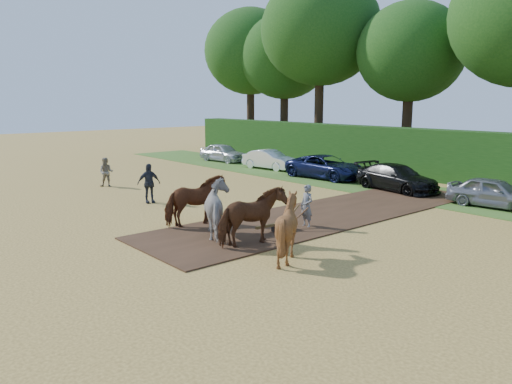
{
  "coord_description": "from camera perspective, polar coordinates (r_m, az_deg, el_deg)",
  "views": [
    {
      "loc": [
        15.06,
        -8.56,
        4.75
      ],
      "look_at": [
        1.39,
        3.09,
        1.4
      ],
      "focal_mm": 35.0,
      "sensor_mm": 36.0,
      "label": 1
    }
  ],
  "objects": [
    {
      "name": "spectator_near",
      "position": [
        28.55,
        -16.74,
        2.17
      ],
      "size": [
        0.97,
        0.99,
        1.61
      ],
      "primitive_type": "imported",
      "rotation": [
        0.0,
        0.0,
        0.88
      ],
      "color": "tan",
      "rests_on": "ground"
    },
    {
      "name": "plough_team",
      "position": [
        16.85,
        -2.02,
        -2.41
      ],
      "size": [
        6.52,
        4.54,
        1.95
      ],
      "color": "brown",
      "rests_on": "ground"
    },
    {
      "name": "spectator_far",
      "position": [
        23.58,
        -12.16,
        0.98
      ],
      "size": [
        0.64,
        1.14,
        1.84
      ],
      "primitive_type": "imported",
      "rotation": [
        0.0,
        0.0,
        1.38
      ],
      "color": "#262A32",
      "rests_on": "ground"
    },
    {
      "name": "grass_verge",
      "position": [
        27.53,
        15.6,
        0.28
      ],
      "size": [
        50.0,
        5.0,
        0.03
      ],
      "primitive_type": "cube",
      "color": "#38601E",
      "rests_on": "ground"
    },
    {
      "name": "hedgerow",
      "position": [
        31.14,
        20.4,
        3.92
      ],
      "size": [
        46.0,
        1.6,
        3.0
      ],
      "primitive_type": "cube",
      "color": "#14380F",
      "rests_on": "ground"
    },
    {
      "name": "ground",
      "position": [
        17.96,
        -10.48,
        -4.95
      ],
      "size": [
        120.0,
        120.0,
        0.0
      ],
      "primitive_type": "plane",
      "color": "gold",
      "rests_on": "ground"
    },
    {
      "name": "earth_strip",
      "position": [
        21.17,
        8.28,
        -2.44
      ],
      "size": [
        4.5,
        17.0,
        0.05
      ],
      "primitive_type": "cube",
      "color": "#472D1C",
      "rests_on": "ground"
    },
    {
      "name": "treeline",
      "position": [
        34.83,
        21.39,
        16.83
      ],
      "size": [
        48.7,
        10.6,
        14.21
      ],
      "color": "#382616",
      "rests_on": "ground"
    },
    {
      "name": "parked_cars",
      "position": [
        26.53,
        18.66,
        1.24
      ],
      "size": [
        36.33,
        3.15,
        1.47
      ],
      "color": "silver",
      "rests_on": "ground"
    }
  ]
}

